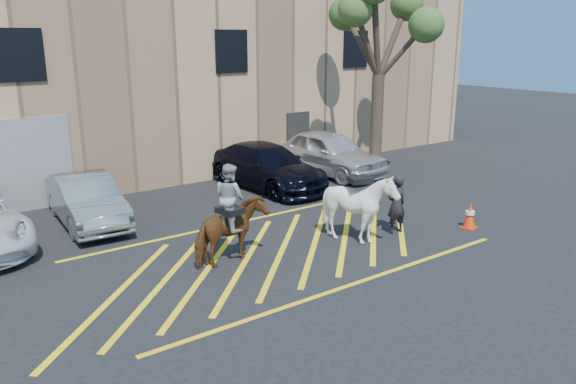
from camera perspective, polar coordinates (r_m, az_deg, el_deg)
ground at (r=14.19m, az=-1.31°, el=-5.59°), size 90.00×90.00×0.00m
car_silver_sedan at (r=16.67m, az=-19.78°, el=-0.80°), size 1.71×4.26×1.38m
car_blue_suv at (r=19.58m, az=-2.16°, el=2.63°), size 2.40×5.26×1.49m
car_white_suv at (r=21.53m, az=4.17°, el=4.02°), size 2.34×5.02×1.66m
handler at (r=15.21m, az=10.96°, el=-1.24°), size 0.63×0.46×1.59m
warehouse at (r=24.11m, az=-18.29°, el=11.29°), size 32.42×10.20×7.30m
hatching_zone at (r=13.96m, az=-0.60°, el=-5.93°), size 12.60×5.12×0.01m
mounted_bay at (r=12.97m, az=-5.88°, el=-3.23°), size 1.91×1.11×2.37m
saddled_white at (r=14.35m, az=7.29°, el=-1.54°), size 2.00×2.11×1.85m
traffic_cone at (r=16.23m, az=17.99°, el=-2.26°), size 0.44×0.44×0.73m
tree at (r=20.63m, az=9.39°, el=16.94°), size 3.99×4.37×7.31m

